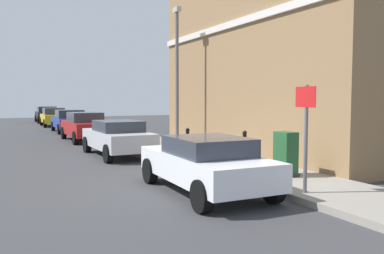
{
  "coord_description": "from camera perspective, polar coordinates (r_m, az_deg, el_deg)",
  "views": [
    {
      "loc": [
        -4.69,
        -9.03,
        2.16
      ],
      "look_at": [
        1.35,
        3.08,
        1.2
      ],
      "focal_mm": 37.26,
      "sensor_mm": 36.0,
      "label": 1
    }
  ],
  "objects": [
    {
      "name": "utility_cabinet",
      "position": [
        10.71,
        13.25,
        -3.99
      ],
      "size": [
        0.46,
        0.61,
        1.15
      ],
      "color": "#1E4C28",
      "rests_on": "sidewalk"
    },
    {
      "name": "car_black",
      "position": [
        38.94,
        -20.08,
        1.75
      ],
      "size": [
        1.94,
        4.33,
        1.45
      ],
      "rotation": [
        0.0,
        0.0,
        1.55
      ],
      "color": "black",
      "rests_on": "ground"
    },
    {
      "name": "sidewalk",
      "position": [
        16.59,
        -2.43,
        -3.16
      ],
      "size": [
        2.35,
        30.0,
        0.15
      ],
      "primitive_type": "cube",
      "color": "gray",
      "rests_on": "ground"
    },
    {
      "name": "ground",
      "position": [
        10.4,
        0.92,
        -7.93
      ],
      "size": [
        80.0,
        80.0,
        0.0
      ],
      "primitive_type": "plane",
      "color": "#38383A"
    },
    {
      "name": "car_silver",
      "position": [
        15.29,
        -10.6,
        -1.44
      ],
      "size": [
        1.91,
        4.17,
        1.34
      ],
      "rotation": [
        0.0,
        0.0,
        1.59
      ],
      "color": "#B7B7BC",
      "rests_on": "ground"
    },
    {
      "name": "corner_building",
      "position": [
        17.02,
        15.08,
        9.94
      ],
      "size": [
        6.73,
        11.31,
        7.89
      ],
      "color": "olive",
      "rests_on": "ground"
    },
    {
      "name": "car_white",
      "position": [
        9.2,
        1.96,
        -5.12
      ],
      "size": [
        1.95,
        4.1,
        1.3
      ],
      "rotation": [
        0.0,
        0.0,
        1.55
      ],
      "color": "silver",
      "rests_on": "ground"
    },
    {
      "name": "car_blue",
      "position": [
        27.03,
        -17.12,
        0.88
      ],
      "size": [
        1.94,
        4.16,
        1.44
      ],
      "rotation": [
        0.0,
        0.0,
        1.56
      ],
      "color": "navy",
      "rests_on": "ground"
    },
    {
      "name": "car_yellow",
      "position": [
        33.2,
        -19.21,
        1.4
      ],
      "size": [
        1.82,
        3.98,
        1.45
      ],
      "rotation": [
        0.0,
        0.0,
        1.56
      ],
      "color": "gold",
      "rests_on": "ground"
    },
    {
      "name": "lamppost",
      "position": [
        16.51,
        -2.15,
        8.03
      ],
      "size": [
        0.2,
        0.44,
        5.72
      ],
      "color": "#59595B",
      "rests_on": "sidewalk"
    },
    {
      "name": "bollard_far_kerb",
      "position": [
        13.35,
        -0.63,
        -2.2
      ],
      "size": [
        0.14,
        0.14,
        1.04
      ],
      "color": "black",
      "rests_on": "sidewalk"
    },
    {
      "name": "car_red",
      "position": [
        21.11,
        -15.08,
        0.12
      ],
      "size": [
        1.87,
        4.28,
        1.47
      ],
      "rotation": [
        0.0,
        0.0,
        1.59
      ],
      "color": "maroon",
      "rests_on": "ground"
    },
    {
      "name": "bollard_near_cabinet",
      "position": [
        12.39,
        7.53,
        -2.72
      ],
      "size": [
        0.14,
        0.14,
        1.04
      ],
      "color": "black",
      "rests_on": "sidewalk"
    },
    {
      "name": "street_sign",
      "position": [
        8.76,
        15.98,
        0.64
      ],
      "size": [
        0.08,
        0.6,
        2.3
      ],
      "color": "#59595B",
      "rests_on": "sidewalk"
    }
  ]
}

